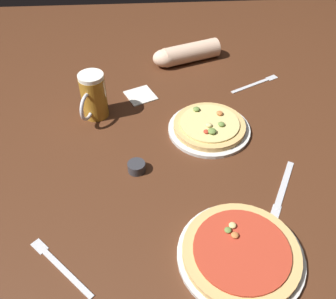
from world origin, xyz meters
TOP-DOWN VIEW (x-y plane):
  - ground_plane at (0.00, 0.00)m, footprint 2.40×2.40m
  - pizza_plate_near at (0.15, -0.38)m, footprint 0.31×0.31m
  - pizza_plate_far at (0.15, 0.11)m, footprint 0.28×0.28m
  - beer_mug_dark at (-0.24, 0.22)m, footprint 0.09×0.14m
  - ramekin_sauce at (-0.10, -0.07)m, footprint 0.05×0.05m
  - napkin_folded at (-0.08, 0.32)m, footprint 0.13×0.14m
  - fork_left at (0.37, 0.38)m, footprint 0.21×0.12m
  - knife_right at (0.32, -0.17)m, footprint 0.13×0.22m
  - fork_spare at (-0.29, -0.37)m, footprint 0.17×0.17m
  - diner_arm at (0.10, 0.56)m, footprint 0.29×0.16m

SIDE VIEW (x-z plane):
  - ground_plane at x=0.00m, z-range -0.03..0.00m
  - fork_spare at x=-0.29m, z-range 0.00..0.01m
  - fork_left at x=0.37m, z-range 0.00..0.01m
  - knife_right at x=0.32m, z-range 0.00..0.01m
  - napkin_folded at x=-0.08m, z-range 0.00..0.01m
  - ramekin_sauce at x=-0.10m, z-range 0.00..0.03m
  - pizza_plate_far at x=0.15m, z-range -0.01..0.04m
  - pizza_plate_near at x=0.15m, z-range -0.01..0.04m
  - diner_arm at x=0.10m, z-range 0.00..0.08m
  - beer_mug_dark at x=-0.24m, z-range 0.00..0.16m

